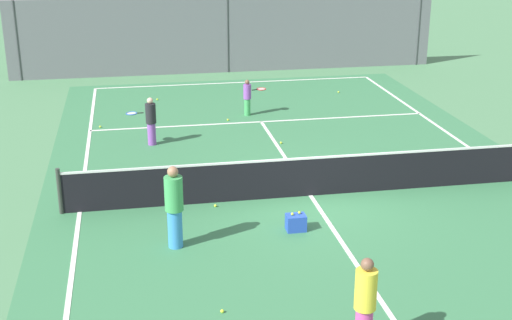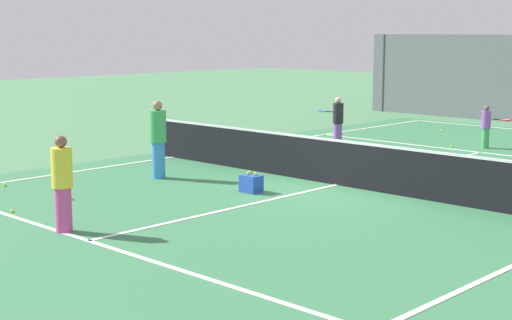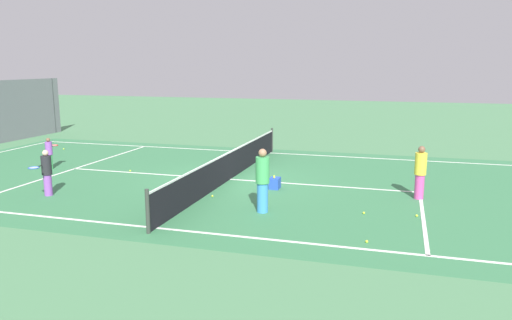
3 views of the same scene
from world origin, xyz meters
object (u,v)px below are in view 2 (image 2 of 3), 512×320
at_px(player_1, 337,121).
at_px(tennis_ball_0, 440,162).
at_px(player_2, 62,183).
at_px(tennis_ball_9, 12,211).
at_px(tennis_ball_1, 442,130).
at_px(tennis_ball_6, 452,146).
at_px(player_3, 158,139).
at_px(ball_crate, 251,184).
at_px(player_0, 487,126).
at_px(tennis_ball_10, 338,134).
at_px(tennis_ball_7, 5,185).
at_px(tennis_ball_4, 72,198).
at_px(tennis_ball_8, 250,172).

bearing_deg(player_1, tennis_ball_0, -9.36).
xyz_separation_m(player_2, tennis_ball_9, (-1.90, 0.10, -0.80)).
bearing_deg(tennis_ball_1, tennis_ball_9, -88.15).
xyz_separation_m(player_1, tennis_ball_6, (2.59, 2.05, -0.71)).
relative_size(player_3, ball_crate, 4.16).
bearing_deg(player_0, tennis_ball_10, -173.20).
xyz_separation_m(player_2, tennis_ball_6, (-0.26, 13.07, -0.80)).
height_order(player_1, player_2, player_2).
xyz_separation_m(player_3, tennis_ball_10, (-1.74, 8.87, -0.87)).
relative_size(ball_crate, tennis_ball_9, 6.45).
xyz_separation_m(tennis_ball_0, tennis_ball_1, (-3.37, 5.76, 0.00)).
bearing_deg(player_0, tennis_ball_7, -111.13).
relative_size(tennis_ball_4, tennis_ball_9, 1.00).
xyz_separation_m(tennis_ball_7, tennis_ball_10, (-0.11, 11.80, 0.00)).
xyz_separation_m(player_3, tennis_ball_1, (0.22, 11.98, -0.87)).
bearing_deg(tennis_ball_1, player_1, -94.78).
distance_m(tennis_ball_6, tennis_ball_10, 4.13).
distance_m(tennis_ball_1, tennis_ball_10, 3.68).
relative_size(player_2, tennis_ball_0, 24.56).
bearing_deg(tennis_ball_10, player_3, -78.88).
bearing_deg(tennis_ball_0, tennis_ball_10, 153.61).
bearing_deg(tennis_ball_1, tennis_ball_7, -97.09).
distance_m(tennis_ball_6, tennis_ball_8, 7.12).
distance_m(tennis_ball_4, tennis_ball_9, 1.38).
xyz_separation_m(ball_crate, tennis_ball_10, (-4.38, 8.55, -0.15)).
distance_m(player_2, ball_crate, 4.54).
bearing_deg(tennis_ball_1, player_2, -81.47).
distance_m(tennis_ball_4, tennis_ball_8, 4.62).
bearing_deg(tennis_ball_9, ball_crate, 66.73).
bearing_deg(tennis_ball_4, tennis_ball_1, 91.46).
bearing_deg(player_1, tennis_ball_8, -75.60).
bearing_deg(ball_crate, tennis_ball_9, -113.27).
bearing_deg(tennis_ball_9, tennis_ball_8, 86.90).
height_order(tennis_ball_1, tennis_ball_4, same).
bearing_deg(tennis_ball_6, player_0, 35.90).
relative_size(player_1, tennis_ball_10, 21.72).
distance_m(player_1, player_2, 11.38).
xyz_separation_m(player_0, ball_crate, (-0.52, -9.14, -0.46)).
relative_size(player_0, player_2, 0.76).
bearing_deg(tennis_ball_1, tennis_ball_6, -55.00).
height_order(player_0, tennis_ball_1, player_0).
distance_m(tennis_ball_0, tennis_ball_9, 10.68).
relative_size(tennis_ball_1, tennis_ball_10, 1.00).
xyz_separation_m(tennis_ball_6, tennis_ball_10, (-4.13, -0.03, 0.00)).
distance_m(tennis_ball_8, tennis_ball_10, 7.52).
xyz_separation_m(player_2, tennis_ball_1, (-2.42, 16.15, -0.80)).
bearing_deg(player_2, ball_crate, 90.17).
distance_m(tennis_ball_1, tennis_ball_8, 10.12).
xyz_separation_m(player_1, ball_crate, (2.84, -6.53, -0.56)).
relative_size(tennis_ball_0, tennis_ball_1, 1.00).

